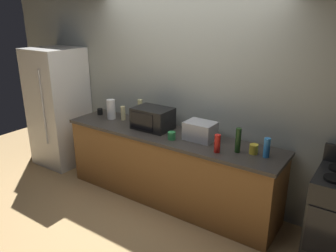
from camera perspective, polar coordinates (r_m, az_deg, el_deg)
name	(u,v)px	position (r m, az deg, el deg)	size (l,w,h in m)	color
ground_plane	(149,213)	(4.16, -3.23, -14.65)	(8.00, 8.00, 0.00)	tan
back_wall	(186,91)	(4.23, 3.16, 5.99)	(6.40, 0.10, 2.70)	#9EA399
counter_run	(168,167)	(4.21, 0.00, -7.06)	(2.84, 0.64, 0.90)	brown
refrigerator	(59,107)	(5.41, -18.23, 3.07)	(0.72, 0.73, 1.80)	white
microwave	(153,118)	(4.17, -2.64, 1.32)	(0.48, 0.35, 0.27)	black
toaster_oven	(200,131)	(3.84, 5.55, -0.83)	(0.34, 0.26, 0.21)	#B7BABF
paper_towel_roll	(111,109)	(4.63, -9.73, 2.86)	(0.12, 0.12, 0.27)	white
bottle_vinegar	(140,110)	(4.52, -4.79, 2.77)	(0.07, 0.07, 0.28)	beige
bottle_hot_sauce	(217,144)	(3.52, 8.45, -3.00)	(0.06, 0.06, 0.20)	red
bottle_hand_soap	(123,113)	(4.56, -7.72, 2.21)	(0.06, 0.06, 0.19)	beige
bottle_spray_cleaner	(267,148)	(3.52, 16.58, -3.60)	(0.06, 0.06, 0.21)	#338CE5
bottle_wine	(238,140)	(3.55, 11.93, -2.41)	(0.06, 0.06, 0.27)	#1E3F19
mug_black	(100,112)	(4.87, -11.58, 2.44)	(0.08, 0.08, 0.09)	black
mug_green	(172,136)	(3.85, 0.63, -1.67)	(0.09, 0.09, 0.09)	#2D8C47
mug_yellow	(254,149)	(3.58, 14.48, -3.85)	(0.09, 0.09, 0.10)	yellow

